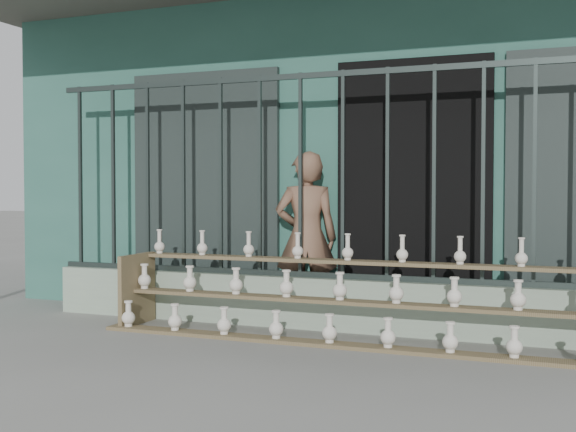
% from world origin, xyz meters
% --- Properties ---
extents(ground, '(60.00, 60.00, 0.00)m').
position_xyz_m(ground, '(0.00, 0.00, 0.00)').
color(ground, slate).
extents(workshop_building, '(7.40, 6.60, 3.21)m').
position_xyz_m(workshop_building, '(0.00, 4.23, 1.62)').
color(workshop_building, '#2B5B4E').
rests_on(workshop_building, ground).
extents(parapet_wall, '(5.00, 0.20, 0.45)m').
position_xyz_m(parapet_wall, '(0.00, 1.30, 0.23)').
color(parapet_wall, '#8CA18A').
rests_on(parapet_wall, ground).
extents(security_fence, '(5.00, 0.04, 1.80)m').
position_xyz_m(security_fence, '(-0.00, 1.30, 1.35)').
color(security_fence, '#283330').
rests_on(security_fence, parapet_wall).
extents(shelf_rack, '(4.50, 0.68, 0.85)m').
position_xyz_m(shelf_rack, '(0.72, 0.89, 0.36)').
color(shelf_rack, brown).
rests_on(shelf_rack, ground).
extents(elderly_woman, '(0.67, 0.56, 1.57)m').
position_xyz_m(elderly_woman, '(-0.05, 1.58, 0.79)').
color(elderly_woman, brown).
rests_on(elderly_woman, ground).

